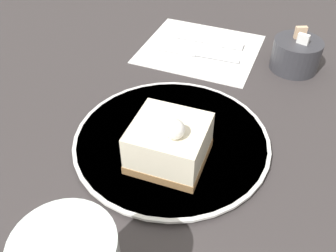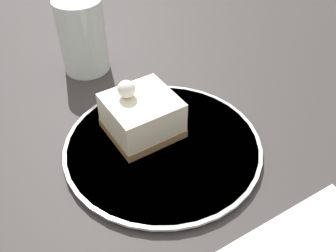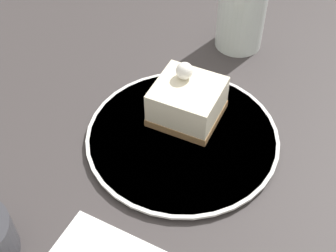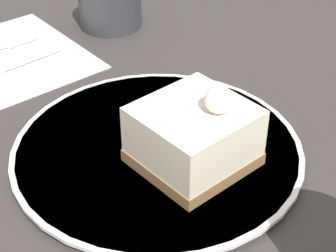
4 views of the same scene
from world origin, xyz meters
name	(u,v)px [view 4 (image 4 of 4)]	position (x,y,z in m)	size (l,w,h in m)	color
ground_plane	(156,150)	(0.00, 0.00, 0.00)	(4.00, 4.00, 0.00)	#383333
plate	(157,151)	(0.01, -0.01, 0.01)	(0.28, 0.28, 0.01)	silver
cake_slice	(195,135)	(0.05, 0.00, 0.04)	(0.10, 0.11, 0.08)	olive
sugar_bowl	(110,6)	(-0.24, 0.17, 0.03)	(0.09, 0.09, 0.08)	#333338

